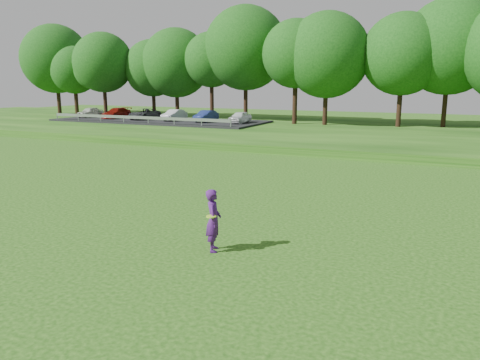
% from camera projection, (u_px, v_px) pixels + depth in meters
% --- Properties ---
extents(ground, '(140.00, 140.00, 0.00)m').
position_uv_depth(ground, '(196.00, 257.00, 13.39)').
color(ground, '#123B0B').
rests_on(ground, ground).
extents(berm, '(130.00, 30.00, 0.60)m').
position_uv_depth(berm, '(381.00, 133.00, 43.49)').
color(berm, '#123B0B').
rests_on(berm, ground).
extents(walking_path, '(130.00, 1.60, 0.04)m').
position_uv_depth(walking_path, '(348.00, 157.00, 31.13)').
color(walking_path, gray).
rests_on(walking_path, ground).
extents(treeline, '(104.00, 7.00, 15.00)m').
position_uv_depth(treeline, '(392.00, 49.00, 45.44)').
color(treeline, '#10410F').
rests_on(treeline, berm).
extents(parking_lot, '(24.00, 9.00, 1.38)m').
position_uv_depth(parking_lot, '(156.00, 117.00, 52.34)').
color(parking_lot, black).
rests_on(parking_lot, berm).
extents(woman, '(0.69, 0.81, 1.87)m').
position_uv_depth(woman, '(213.00, 220.00, 13.74)').
color(woman, '#481768').
rests_on(woman, ground).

